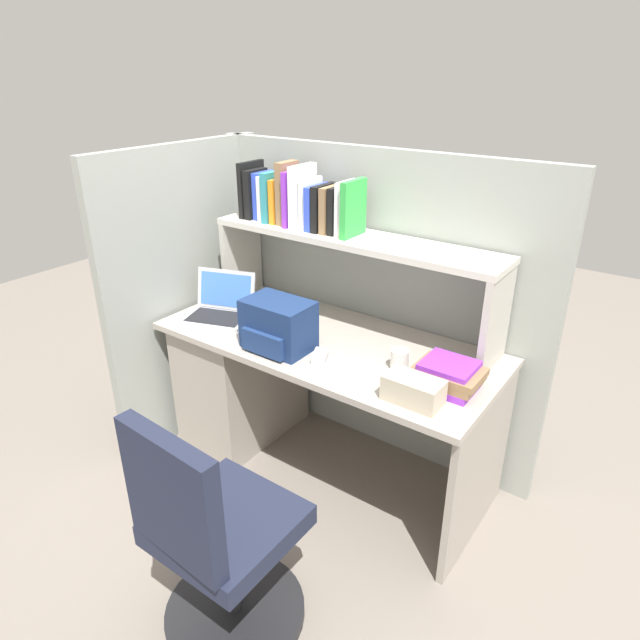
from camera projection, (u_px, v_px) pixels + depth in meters
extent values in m
plane|color=slate|center=(326.00, 466.00, 2.87)|extent=(8.00, 8.00, 0.00)
cube|color=#AAA093|center=(326.00, 343.00, 2.57)|extent=(1.60, 0.70, 0.03)
cube|color=#9D9388|center=(243.00, 376.00, 3.02)|extent=(0.40, 0.64, 0.70)
cube|color=#9D9388|center=(479.00, 471.00, 2.31)|extent=(0.03, 0.64, 0.70)
cube|color=#939991|center=(369.00, 305.00, 2.83)|extent=(1.84, 0.05, 1.55)
cube|color=#939991|center=(191.00, 294.00, 2.96)|extent=(0.05, 1.06, 1.55)
cube|color=#BCB7AC|center=(242.00, 257.00, 2.99)|extent=(0.03, 0.28, 0.42)
cube|color=#BCB7AC|center=(496.00, 321.00, 2.25)|extent=(0.03, 0.28, 0.42)
cube|color=beige|center=(352.00, 239.00, 2.53)|extent=(1.44, 0.28, 0.03)
cube|color=black|center=(251.00, 189.00, 2.79)|extent=(0.02, 0.18, 0.27)
cube|color=black|center=(256.00, 194.00, 2.77)|extent=(0.04, 0.15, 0.24)
cube|color=blue|center=(264.00, 195.00, 2.76)|extent=(0.03, 0.14, 0.23)
cube|color=white|center=(269.00, 197.00, 2.74)|extent=(0.02, 0.16, 0.22)
cube|color=teal|center=(274.00, 196.00, 2.71)|extent=(0.03, 0.17, 0.24)
cube|color=orange|center=(282.00, 200.00, 2.70)|extent=(0.03, 0.17, 0.21)
cube|color=olive|center=(287.00, 193.00, 2.65)|extent=(0.04, 0.13, 0.30)
cube|color=purple|center=(295.00, 198.00, 2.63)|extent=(0.02, 0.18, 0.26)
cube|color=white|center=(302.00, 196.00, 2.61)|extent=(0.04, 0.18, 0.29)
cube|color=white|center=(311.00, 203.00, 2.60)|extent=(0.04, 0.14, 0.23)
cube|color=blue|center=(318.00, 207.00, 2.59)|extent=(0.03, 0.18, 0.20)
cube|color=black|center=(324.00, 208.00, 2.56)|extent=(0.03, 0.17, 0.21)
cube|color=olive|center=(333.00, 209.00, 2.54)|extent=(0.03, 0.18, 0.21)
cube|color=black|center=(338.00, 210.00, 2.51)|extent=(0.03, 0.13, 0.21)
cube|color=white|center=(347.00, 208.00, 2.49)|extent=(0.04, 0.15, 0.24)
cube|color=green|center=(353.00, 209.00, 2.46)|extent=(0.03, 0.17, 0.25)
cube|color=#B7BABF|center=(218.00, 318.00, 2.76)|extent=(0.36, 0.31, 0.02)
cube|color=black|center=(216.00, 317.00, 2.74)|extent=(0.31, 0.25, 0.00)
cube|color=#B7BABF|center=(226.00, 289.00, 2.81)|extent=(0.31, 0.16, 0.20)
cube|color=#3F72CC|center=(226.00, 290.00, 2.81)|extent=(0.27, 0.13, 0.16)
cube|color=navy|center=(278.00, 324.00, 2.46)|extent=(0.30, 0.20, 0.22)
cube|color=navy|center=(263.00, 343.00, 2.40)|extent=(0.22, 0.04, 0.10)
cube|color=silver|center=(320.00, 356.00, 2.39)|extent=(0.10, 0.12, 0.03)
cylinder|color=white|center=(400.00, 359.00, 2.31)|extent=(0.08, 0.08, 0.09)
cube|color=#BFB299|center=(413.00, 390.00, 2.08)|extent=(0.22, 0.12, 0.10)
cube|color=purple|center=(447.00, 384.00, 2.18)|extent=(0.22, 0.18, 0.03)
cube|color=olive|center=(452.00, 378.00, 2.17)|extent=(0.21, 0.20, 0.03)
cube|color=olive|center=(449.00, 372.00, 2.16)|extent=(0.26, 0.19, 0.03)
cube|color=purple|center=(449.00, 365.00, 2.15)|extent=(0.20, 0.18, 0.02)
cylinder|color=black|center=(236.00, 611.00, 2.09)|extent=(0.52, 0.52, 0.04)
cylinder|color=#262628|center=(232.00, 567.00, 1.99)|extent=(0.05, 0.05, 0.41)
cube|color=#1E2338|center=(228.00, 524.00, 1.91)|extent=(0.44, 0.44, 0.08)
cube|color=#1E2338|center=(172.00, 498.00, 1.66)|extent=(0.40, 0.08, 0.44)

